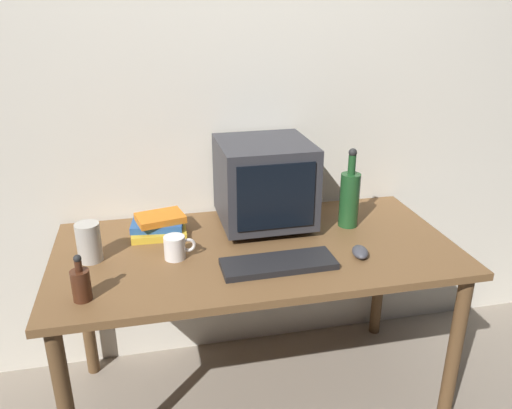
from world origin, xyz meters
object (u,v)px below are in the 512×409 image
object	(u,v)px
bottle_short	(81,283)
mug	(175,247)
keyboard	(278,264)
metal_canister	(89,242)
computer_mouse	(360,252)
book_stack	(159,225)
bottle_tall	(349,197)
crt_monitor	(264,183)

from	to	relation	value
bottle_short	mug	size ratio (longest dim) A/B	1.37
bottle_short	keyboard	bearing A→B (deg)	6.24
bottle_short	metal_canister	world-z (taller)	bottle_short
computer_mouse	bottle_short	distance (m)	1.01
keyboard	book_stack	world-z (taller)	book_stack
keyboard	bottle_tall	size ratio (longest dim) A/B	1.22
book_stack	mug	size ratio (longest dim) A/B	1.94
computer_mouse	metal_canister	world-z (taller)	metal_canister
crt_monitor	bottle_short	xyz separation A→B (m)	(-0.72, -0.45, -0.13)
bottle_short	metal_canister	bearing A→B (deg)	89.03
crt_monitor	bottle_tall	world-z (taller)	crt_monitor
keyboard	computer_mouse	distance (m)	0.33
computer_mouse	book_stack	size ratio (longest dim) A/B	0.43
bottle_tall	metal_canister	distance (m)	1.07
keyboard	bottle_tall	distance (m)	0.50
crt_monitor	computer_mouse	distance (m)	0.50
bottle_tall	metal_canister	world-z (taller)	bottle_tall
crt_monitor	mug	xyz separation A→B (m)	(-0.40, -0.23, -0.15)
keyboard	book_stack	bearing A→B (deg)	136.31
keyboard	metal_canister	distance (m)	0.71
crt_monitor	computer_mouse	bearing A→B (deg)	-51.82
book_stack	metal_canister	distance (m)	0.32
bottle_tall	bottle_short	world-z (taller)	bottle_tall
metal_canister	crt_monitor	bearing A→B (deg)	14.14
crt_monitor	mug	distance (m)	0.48
book_stack	metal_canister	bearing A→B (deg)	-145.39
crt_monitor	computer_mouse	size ratio (longest dim) A/B	3.92
keyboard	metal_canister	bearing A→B (deg)	162.34
computer_mouse	mug	size ratio (longest dim) A/B	0.83
bottle_tall	bottle_short	distance (m)	1.13
keyboard	bottle_tall	xyz separation A→B (m)	(0.39, 0.29, 0.12)
metal_canister	mug	bearing A→B (deg)	-9.44
book_stack	mug	bearing A→B (deg)	-77.29
keyboard	computer_mouse	bearing A→B (deg)	0.91
crt_monitor	metal_canister	world-z (taller)	crt_monitor
bottle_tall	bottle_short	bearing A→B (deg)	-161.10
crt_monitor	bottle_short	size ratio (longest dim) A/B	2.39
computer_mouse	book_stack	bearing A→B (deg)	166.08
crt_monitor	keyboard	distance (m)	0.42
bottle_tall	mug	xyz separation A→B (m)	(-0.75, -0.14, -0.08)
computer_mouse	keyboard	bearing A→B (deg)	-165.35
crt_monitor	metal_canister	bearing A→B (deg)	-165.86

